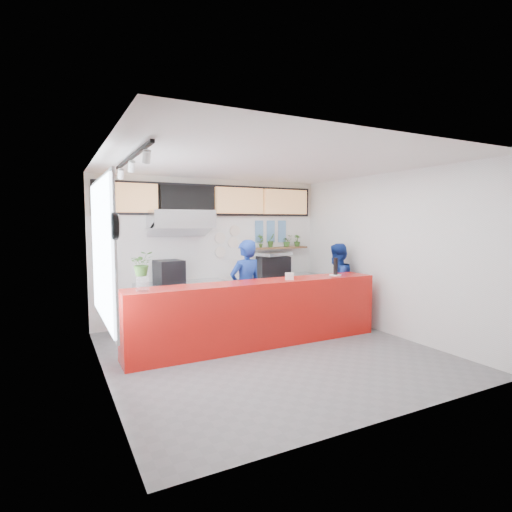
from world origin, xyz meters
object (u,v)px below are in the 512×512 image
object	(u,v)px
staff_right	(337,284)
pepper_mill	(336,266)
service_counter	(259,313)
panini_oven	(169,272)
staff_center	(246,289)
espresso_machine	(273,266)

from	to	relation	value
staff_right	pepper_mill	xyz separation A→B (m)	(-0.50, -0.58, 0.44)
service_counter	panini_oven	size ratio (longest dim) A/B	9.07
service_counter	staff_center	distance (m)	0.65
panini_oven	espresso_machine	world-z (taller)	panini_oven
espresso_machine	pepper_mill	bearing A→B (deg)	-70.33
staff_center	pepper_mill	bearing A→B (deg)	152.24
espresso_machine	panini_oven	bearing A→B (deg)	-169.92
staff_right	pepper_mill	size ratio (longest dim) A/B	5.28
service_counter	pepper_mill	world-z (taller)	pepper_mill
service_counter	espresso_machine	xyz separation A→B (m)	(1.31, 1.80, 0.57)
espresso_machine	staff_right	xyz separation A→B (m)	(0.81, -1.22, -0.29)
panini_oven	staff_right	size ratio (longest dim) A/B	0.30
espresso_machine	staff_right	distance (m)	1.49
espresso_machine	pepper_mill	world-z (taller)	pepper_mill
service_counter	staff_right	bearing A→B (deg)	15.29
panini_oven	service_counter	bearing A→B (deg)	-67.18
espresso_machine	staff_right	size ratio (longest dim) A/B	0.41
pepper_mill	service_counter	bearing A→B (deg)	179.91
panini_oven	staff_right	world-z (taller)	staff_right
espresso_machine	pepper_mill	size ratio (longest dim) A/B	2.14
panini_oven	staff_center	distance (m)	1.66
pepper_mill	staff_right	bearing A→B (deg)	49.09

